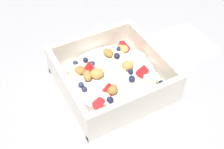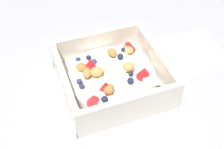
{
  "view_description": "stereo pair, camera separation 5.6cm",
  "coord_description": "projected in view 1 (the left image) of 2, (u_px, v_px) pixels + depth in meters",
  "views": [
    {
      "loc": [
        0.19,
        0.34,
        0.43
      ],
      "look_at": [
        0.01,
        -0.01,
        0.03
      ],
      "focal_mm": 46.94,
      "sensor_mm": 36.0,
      "label": 1
    },
    {
      "loc": [
        0.14,
        0.36,
        0.43
      ],
      "look_at": [
        0.01,
        -0.01,
        0.03
      ],
      "focal_mm": 46.94,
      "sensor_mm": 36.0,
      "label": 2
    }
  ],
  "objects": [
    {
      "name": "fruit_bowl",
      "position": [
        112.0,
        77.0,
        0.56
      ],
      "size": [
        0.19,
        0.19,
        0.06
      ],
      "color": "white",
      "rests_on": "ground"
    },
    {
      "name": "spoon",
      "position": [
        50.0,
        107.0,
        0.53
      ],
      "size": [
        0.06,
        0.17,
        0.01
      ],
      "color": "silver",
      "rests_on": "ground"
    },
    {
      "name": "ground_plane",
      "position": [
        117.0,
        86.0,
        0.58
      ],
      "size": [
        2.4,
        2.4,
        0.0
      ],
      "primitive_type": "plane",
      "color": "#9E9EA3"
    },
    {
      "name": "folded_napkin",
      "position": [
        183.0,
        44.0,
        0.66
      ],
      "size": [
        0.12,
        0.12,
        0.01
      ],
      "primitive_type": "cube",
      "rotation": [
        0.0,
        0.0,
        -0.03
      ],
      "color": "silver",
      "rests_on": "ground"
    }
  ]
}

